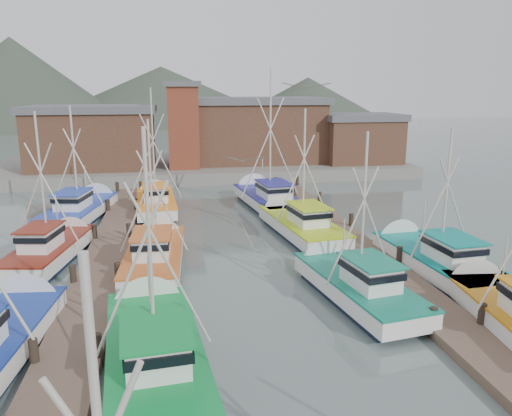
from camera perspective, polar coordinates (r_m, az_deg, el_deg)
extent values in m
plane|color=#4D5D5A|center=(20.13, 0.94, -13.27)|extent=(260.00, 260.00, 0.00)
cube|color=brown|center=(23.68, -18.08, -9.20)|extent=(2.20, 46.00, 0.40)
cylinder|color=black|center=(18.46, -23.96, -15.60)|extent=(0.30, 0.30, 1.50)
cylinder|color=black|center=(24.68, -20.13, -7.80)|extent=(0.30, 0.30, 1.50)
cylinder|color=black|center=(31.22, -17.94, -3.18)|extent=(0.30, 0.30, 1.50)
cylinder|color=black|center=(37.93, -16.53, -0.18)|extent=(0.30, 0.30, 1.50)
cylinder|color=black|center=(44.73, -15.55, 1.92)|extent=(0.30, 0.30, 1.50)
cylinder|color=black|center=(18.06, -17.57, -15.69)|extent=(0.30, 0.30, 1.50)
cylinder|color=black|center=(24.38, -15.46, -7.71)|extent=(0.30, 0.30, 1.50)
cylinder|color=black|center=(30.99, -14.28, -3.06)|extent=(0.30, 0.30, 1.50)
cylinder|color=black|center=(37.74, -13.52, -0.06)|extent=(0.30, 0.30, 1.50)
cylinder|color=black|center=(44.57, -12.99, 2.03)|extent=(0.30, 0.30, 1.50)
cube|color=brown|center=(25.60, 14.92, -7.24)|extent=(2.20, 46.00, 0.40)
cylinder|color=black|center=(20.18, 19.50, -12.62)|extent=(0.30, 0.30, 1.50)
cylinder|color=black|center=(25.99, 12.03, -6.17)|extent=(0.30, 0.30, 1.50)
cylinder|color=black|center=(32.27, 7.47, -2.09)|extent=(0.30, 0.30, 1.50)
cylinder|color=black|center=(38.80, 4.44, 0.65)|extent=(0.30, 0.30, 1.50)
cylinder|color=black|center=(45.47, 2.28, 2.59)|extent=(0.30, 0.30, 1.50)
cylinder|color=black|center=(21.18, 24.34, -11.79)|extent=(0.30, 0.30, 1.50)
cylinder|color=black|center=(26.77, 16.03, -5.81)|extent=(0.30, 0.30, 1.50)
cylinder|color=black|center=(32.91, 10.80, -1.91)|extent=(0.30, 0.30, 1.50)
cylinder|color=black|center=(39.33, 7.26, 0.76)|extent=(0.30, 0.30, 1.50)
cylinder|color=black|center=(45.93, 4.73, 2.66)|extent=(0.30, 0.30, 1.50)
cube|color=gray|center=(55.41, -6.21, 4.66)|extent=(44.00, 16.00, 1.20)
cube|color=brown|center=(53.45, -18.11, 7.37)|extent=(12.00, 8.00, 5.50)
cube|color=#58585D|center=(53.24, -18.35, 10.69)|extent=(12.72, 8.48, 0.70)
cube|color=brown|center=(55.65, -0.06, 8.62)|extent=(14.00, 9.00, 6.20)
cube|color=#58585D|center=(55.46, -0.06, 12.17)|extent=(14.84, 9.54, 0.70)
cube|color=brown|center=(55.81, 11.77, 7.47)|extent=(8.00, 6.00, 4.50)
cube|color=#58585D|center=(55.60, 11.90, 10.14)|extent=(8.48, 6.36, 0.70)
cube|color=brown|center=(50.82, -8.32, 9.02)|extent=(3.00, 3.00, 8.00)
cube|color=#58585D|center=(50.67, -8.49, 13.82)|extent=(3.60, 3.60, 0.50)
cone|color=#3D473B|center=(137.91, -25.47, 8.48)|extent=(110.00, 110.00, 42.00)
cone|color=#3D473B|center=(147.94, -10.56, 9.80)|extent=(140.00, 140.00, 30.00)
cone|color=#3D473B|center=(143.19, 5.86, 9.84)|extent=(90.00, 90.00, 24.00)
cube|color=black|center=(17.36, -11.37, -18.11)|extent=(3.27, 8.05, 0.70)
cube|color=white|center=(17.03, -11.47, -16.24)|extent=(3.71, 9.15, 0.80)
cube|color=#0A8B39|center=(16.84, -11.53, -15.12)|extent=(3.81, 9.25, 0.10)
cone|color=white|center=(21.08, -12.29, -10.66)|extent=(2.88, 1.35, 2.79)
cube|color=white|center=(15.63, -11.36, -15.14)|extent=(2.04, 2.83, 1.10)
cube|color=black|center=(15.52, -11.40, -14.39)|extent=(2.18, 3.11, 0.28)
cube|color=#0A8B39|center=(15.36, -11.47, -13.20)|extent=(2.31, 3.30, 0.07)
cylinder|color=beige|center=(15.33, -12.10, -3.92)|extent=(0.14, 0.14, 6.92)
cylinder|color=beige|center=(15.57, -14.06, -6.91)|extent=(2.48, 0.32, 5.42)
cylinder|color=beige|center=(15.62, -9.85, -6.64)|extent=(2.48, 0.32, 5.42)
cylinder|color=beige|center=(17.77, -12.07, -9.21)|extent=(0.08, 0.08, 2.49)
cube|color=black|center=(22.54, 11.47, -10.37)|extent=(3.30, 7.18, 0.70)
cube|color=white|center=(22.28, 11.55, -8.84)|extent=(3.75, 8.16, 0.80)
cube|color=#107B61|center=(22.14, 11.60, -7.93)|extent=(3.84, 8.25, 0.10)
cone|color=white|center=(25.57, 7.11, -6.06)|extent=(2.60, 1.47, 2.46)
cube|color=white|center=(21.19, 12.96, -7.35)|extent=(1.93, 2.58, 1.10)
cube|color=black|center=(21.11, 12.99, -6.77)|extent=(2.07, 2.82, 0.28)
cube|color=#107B61|center=(20.99, 13.04, -5.85)|extent=(2.20, 3.00, 0.07)
cylinder|color=beige|center=(21.07, 12.22, -0.02)|extent=(0.13, 0.13, 6.30)
cylinder|color=beige|center=(21.01, 10.94, -2.09)|extent=(2.24, 0.43, 4.93)
cylinder|color=beige|center=(21.51, 13.27, -1.84)|extent=(2.24, 0.43, 4.93)
cylinder|color=beige|center=(22.90, 9.97, -3.90)|extent=(0.07, 0.07, 2.19)
cone|color=white|center=(22.93, -24.34, -9.58)|extent=(2.88, 1.40, 2.78)
cone|color=white|center=(24.81, 23.21, -7.72)|extent=(2.64, 1.39, 2.53)
cylinder|color=beige|center=(22.13, 26.51, -5.79)|extent=(0.08, 0.08, 2.34)
cube|color=black|center=(26.35, -11.42, -6.78)|extent=(2.75, 7.35, 0.70)
cube|color=white|center=(26.13, -11.49, -5.45)|extent=(3.13, 8.35, 0.80)
cube|color=#CA5F21|center=(26.01, -11.53, -4.65)|extent=(3.21, 8.44, 0.10)
cone|color=white|center=(30.08, -10.85, -3.18)|extent=(2.63, 1.24, 2.57)
cube|color=white|center=(24.91, -11.77, -4.11)|extent=(1.79, 2.55, 1.10)
cube|color=black|center=(24.84, -11.80, -3.61)|extent=(1.91, 2.81, 0.28)
cube|color=#CA5F21|center=(24.74, -11.84, -2.81)|extent=(2.03, 2.98, 0.07)
cylinder|color=beige|center=(25.04, -11.91, 2.41)|extent=(0.12, 0.12, 6.55)
cylinder|color=beige|center=(25.25, -13.01, 0.66)|extent=(2.34, 0.22, 5.12)
cylinder|color=beige|center=(25.15, -10.64, 0.73)|extent=(2.34, 0.22, 5.12)
cylinder|color=beige|center=(27.09, -11.40, -1.23)|extent=(0.07, 0.07, 2.29)
cube|color=black|center=(31.52, 5.21, -3.16)|extent=(3.45, 7.90, 0.70)
cube|color=white|center=(31.34, 5.23, -2.03)|extent=(3.92, 8.98, 0.80)
cube|color=#B0D513|center=(31.24, 5.25, -1.35)|extent=(4.01, 9.08, 0.10)
cone|color=white|center=(35.30, 2.56, -0.46)|extent=(2.83, 1.44, 2.72)
cube|color=white|center=(30.17, 6.02, -0.79)|extent=(2.07, 2.81, 1.10)
cube|color=black|center=(30.11, 6.03, -0.37)|extent=(2.22, 3.08, 0.28)
cube|color=#B0D513|center=(30.03, 6.05, 0.30)|extent=(2.35, 3.27, 0.07)
cylinder|color=beige|center=(30.39, 5.51, 4.82)|extent=(0.14, 0.14, 6.81)
cylinder|color=beige|center=(30.31, 4.51, 3.29)|extent=(2.43, 0.40, 5.33)
cylinder|color=beige|center=(30.73, 6.44, 3.38)|extent=(2.43, 0.40, 5.33)
cylinder|color=beige|center=(32.37, 4.25, 1.41)|extent=(0.08, 0.08, 2.42)
cube|color=black|center=(28.90, -22.38, -5.73)|extent=(3.27, 6.87, 0.70)
cube|color=white|center=(28.71, -22.49, -4.50)|extent=(3.72, 7.80, 0.80)
cube|color=maroon|center=(28.60, -22.56, -3.78)|extent=(3.80, 7.89, 0.10)
cone|color=white|center=(32.07, -19.94, -2.72)|extent=(2.49, 1.50, 2.34)
cube|color=white|center=(27.66, -23.38, -3.19)|extent=(1.88, 2.48, 1.10)
cube|color=black|center=(27.59, -23.42, -2.73)|extent=(2.02, 2.72, 0.28)
cube|color=maroon|center=(27.50, -23.49, -2.01)|extent=(2.14, 2.88, 0.07)
cylinder|color=beige|center=(27.70, -23.33, 3.00)|extent=(0.13, 0.13, 6.88)
cylinder|color=beige|center=(28.05, -24.14, 1.35)|extent=(2.43, 0.52, 5.38)
cylinder|color=beige|center=(27.64, -22.19, 1.37)|extent=(2.43, 0.52, 5.38)
cylinder|color=beige|center=(29.49, -21.78, -0.74)|extent=(0.08, 0.08, 2.25)
cube|color=black|center=(26.74, 19.97, -7.05)|extent=(2.98, 7.65, 0.70)
cube|color=white|center=(26.53, 20.09, -5.73)|extent=(3.38, 8.69, 0.80)
cube|color=#037C74|center=(26.41, 20.15, -4.95)|extent=(3.47, 8.78, 0.10)
cone|color=white|center=(30.01, 15.60, -3.49)|extent=(2.76, 1.28, 2.69)
cube|color=white|center=(25.45, 21.52, -4.42)|extent=(1.91, 2.67, 1.10)
cube|color=black|center=(25.38, 21.57, -3.92)|extent=(2.04, 2.93, 0.28)
cube|color=#037C74|center=(25.28, 21.64, -3.14)|extent=(2.16, 3.11, 0.07)
cylinder|color=beige|center=(25.50, 20.93, 1.61)|extent=(0.13, 0.13, 6.21)
cylinder|color=beige|center=(25.34, 19.73, -0.05)|extent=(2.23, 0.25, 4.86)
cylinder|color=beige|center=(25.98, 21.84, 0.09)|extent=(2.23, 0.25, 4.86)
cylinder|color=beige|center=(27.30, 18.60, -1.57)|extent=(0.08, 0.08, 2.49)
cube|color=black|center=(38.33, -11.33, -0.35)|extent=(2.72, 7.39, 0.70)
cube|color=white|center=(38.19, -11.37, 0.59)|extent=(3.09, 8.40, 0.80)
cube|color=orange|center=(38.10, -11.40, 1.15)|extent=(3.18, 8.49, 0.10)
cone|color=white|center=(42.26, -11.51, 1.62)|extent=(2.64, 1.22, 2.59)
cube|color=white|center=(37.01, -11.40, 1.69)|extent=(1.79, 2.56, 1.10)
cube|color=black|center=(36.97, -11.42, 2.04)|extent=(1.91, 2.82, 0.28)
cube|color=orange|center=(36.90, -11.44, 2.59)|extent=(2.02, 2.99, 0.07)
cylinder|color=beige|center=(37.30, -11.68, 7.16)|extent=(0.12, 0.12, 8.03)
cylinder|color=beige|center=(37.41, -12.43, 5.68)|extent=(2.85, 0.22, 6.27)
cylinder|color=beige|center=(37.42, -10.80, 5.76)|extent=(2.85, 0.22, 6.27)
cylinder|color=beige|center=(39.33, -11.54, 3.34)|extent=(0.07, 0.07, 2.31)
cube|color=black|center=(38.72, 1.51, 0.05)|extent=(3.79, 8.72, 0.70)
cube|color=white|center=(38.57, 1.52, 0.99)|extent=(4.31, 9.91, 0.80)
cube|color=navy|center=(38.49, 1.52, 1.54)|extent=(4.42, 10.01, 0.10)
cone|color=white|center=(43.08, -0.51, 2.12)|extent=(3.11, 1.47, 3.00)
cube|color=white|center=(37.31, 2.09, 2.05)|extent=(2.28, 3.10, 1.10)
cube|color=black|center=(37.26, 2.09, 2.39)|extent=(2.44, 3.40, 0.28)
cube|color=navy|center=(37.20, 2.10, 2.94)|extent=(2.59, 3.61, 0.07)
cylinder|color=beige|center=(37.61, 1.66, 8.58)|extent=(0.15, 0.15, 9.46)
cylinder|color=beige|center=(37.53, 0.76, 6.87)|extent=(3.35, 0.52, 7.39)
cylinder|color=beige|center=(37.92, 2.53, 6.92)|extent=(3.35, 0.52, 7.39)
cylinder|color=beige|center=(39.87, 0.74, 3.75)|extent=(0.09, 0.09, 2.68)
cube|color=black|center=(37.50, -19.43, -1.18)|extent=(3.92, 8.04, 0.70)
cube|color=white|center=(37.35, -19.51, -0.22)|extent=(4.45, 9.14, 0.80)
cube|color=#2643BA|center=(37.27, -19.56, 0.35)|extent=(4.55, 9.24, 0.10)
cone|color=white|center=(41.40, -17.42, 1.02)|extent=(2.89, 1.60, 2.73)
cube|color=white|center=(36.19, -20.20, 0.85)|extent=(2.23, 2.91, 1.10)
cube|color=black|center=(36.15, -20.23, 1.21)|extent=(2.39, 3.19, 0.28)
cube|color=#2643BA|center=(36.08, -20.28, 1.76)|extent=(2.54, 3.39, 0.07)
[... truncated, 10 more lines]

